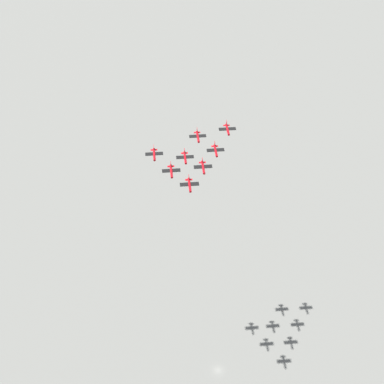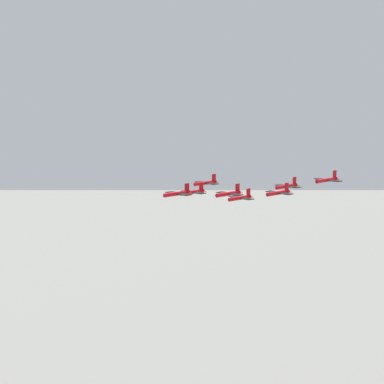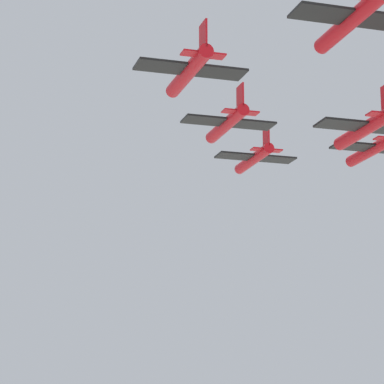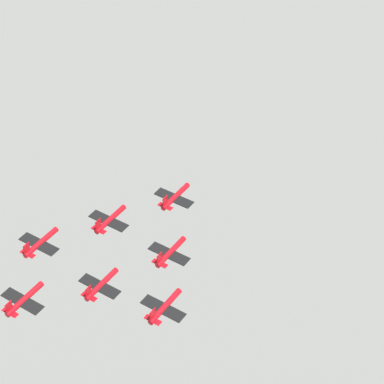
{
  "view_description": "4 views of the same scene",
  "coord_description": "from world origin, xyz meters",
  "px_view_note": "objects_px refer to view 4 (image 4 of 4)",
  "views": [
    {
      "loc": [
        107.27,
        -108.07,
        259.33
      ],
      "look_at": [
        -16.65,
        -4.18,
        117.75
      ],
      "focal_mm": 50.0,
      "sensor_mm": 36.0,
      "label": 1
    },
    {
      "loc": [
        159.35,
        36.07,
        150.79
      ],
      "look_at": [
        -18.42,
        -2.25,
        122.58
      ],
      "focal_mm": 70.0,
      "sensor_mm": 36.0,
      "label": 2
    },
    {
      "loc": [
        -63.83,
        63.79,
        99.66
      ],
      "look_at": [
        -12.07,
        -1.62,
        119.0
      ],
      "focal_mm": 85.0,
      "sensor_mm": 36.0,
      "label": 3
    },
    {
      "loc": [
        -122.06,
        -5.76,
        212.48
      ],
      "look_at": [
        -18.58,
        -8.61,
        125.15
      ],
      "focal_mm": 70.0,
      "sensor_mm": 36.0,
      "label": 4
    }
  ],
  "objects_px": {
    "jet_2": "(170,253)",
    "jet_5": "(164,307)",
    "jet_1": "(109,220)",
    "jet_3": "(40,243)",
    "jet_7": "(23,300)",
    "jet_0": "(175,197)",
    "jet_4": "(100,285)"
  },
  "relations": [
    {
      "from": "jet_2",
      "to": "jet_5",
      "type": "xyz_separation_m",
      "value": [
        -12.98,
        0.99,
        0.65
      ]
    },
    {
      "from": "jet_1",
      "to": "jet_3",
      "type": "bearing_deg",
      "value": -120.47
    },
    {
      "from": "jet_1",
      "to": "jet_3",
      "type": "relative_size",
      "value": 1.0
    },
    {
      "from": "jet_1",
      "to": "jet_7",
      "type": "distance_m",
      "value": 22.44
    },
    {
      "from": "jet_0",
      "to": "jet_1",
      "type": "xyz_separation_m",
      "value": [
        -5.44,
        11.82,
        -0.48
      ]
    },
    {
      "from": "jet_1",
      "to": "jet_5",
      "type": "xyz_separation_m",
      "value": [
        -20.52,
        -9.84,
        -0.45
      ]
    },
    {
      "from": "jet_7",
      "to": "jet_4",
      "type": "bearing_deg",
      "value": 59.53
    },
    {
      "from": "jet_4",
      "to": "jet_7",
      "type": "height_order",
      "value": "jet_7"
    },
    {
      "from": "jet_3",
      "to": "jet_5",
      "type": "relative_size",
      "value": 1.0
    },
    {
      "from": "jet_1",
      "to": "jet_4",
      "type": "xyz_separation_m",
      "value": [
        -12.98,
        0.99,
        -3.1
      ]
    },
    {
      "from": "jet_1",
      "to": "jet_4",
      "type": "distance_m",
      "value": 13.38
    },
    {
      "from": "jet_0",
      "to": "jet_2",
      "type": "height_order",
      "value": "jet_0"
    },
    {
      "from": "jet_1",
      "to": "jet_2",
      "type": "xyz_separation_m",
      "value": [
        -7.54,
        -10.83,
        -1.09
      ]
    },
    {
      "from": "jet_5",
      "to": "jet_4",
      "type": "bearing_deg",
      "value": -180.0
    },
    {
      "from": "jet_0",
      "to": "jet_1",
      "type": "distance_m",
      "value": 13.02
    },
    {
      "from": "jet_0",
      "to": "jet_1",
      "type": "height_order",
      "value": "jet_0"
    },
    {
      "from": "jet_3",
      "to": "jet_4",
      "type": "height_order",
      "value": "jet_3"
    },
    {
      "from": "jet_2",
      "to": "jet_4",
      "type": "bearing_deg",
      "value": -120.47
    },
    {
      "from": "jet_3",
      "to": "jet_5",
      "type": "distance_m",
      "value": 26.4
    },
    {
      "from": "jet_5",
      "to": "jet_1",
      "type": "bearing_deg",
      "value": 150.46
    },
    {
      "from": "jet_4",
      "to": "jet_7",
      "type": "xyz_separation_m",
      "value": [
        -5.44,
        11.82,
        2.74
      ]
    },
    {
      "from": "jet_1",
      "to": "jet_2",
      "type": "distance_m",
      "value": 13.24
    },
    {
      "from": "jet_4",
      "to": "jet_7",
      "type": "relative_size",
      "value": 1.0
    },
    {
      "from": "jet_2",
      "to": "jet_3",
      "type": "distance_m",
      "value": 22.77
    },
    {
      "from": "jet_3",
      "to": "jet_4",
      "type": "relative_size",
      "value": 1.0
    },
    {
      "from": "jet_0",
      "to": "jet_2",
      "type": "distance_m",
      "value": 13.11
    },
    {
      "from": "jet_2",
      "to": "jet_3",
      "type": "height_order",
      "value": "jet_3"
    },
    {
      "from": "jet_3",
      "to": "jet_7",
      "type": "height_order",
      "value": "jet_3"
    },
    {
      "from": "jet_3",
      "to": "jet_4",
      "type": "bearing_deg",
      "value": -0.0
    },
    {
      "from": "jet_0",
      "to": "jet_1",
      "type": "bearing_deg",
      "value": -120.47
    },
    {
      "from": "jet_5",
      "to": "jet_7",
      "type": "bearing_deg",
      "value": -150.46
    },
    {
      "from": "jet_0",
      "to": "jet_3",
      "type": "height_order",
      "value": "jet_0"
    }
  ]
}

